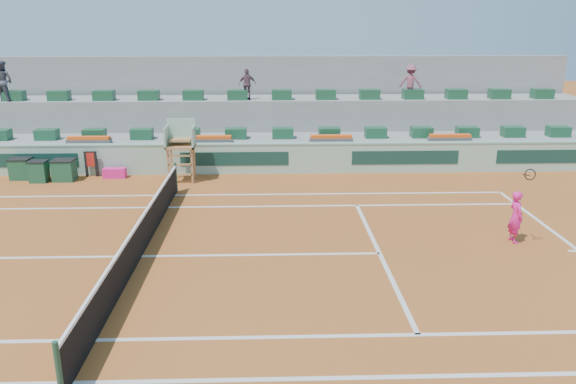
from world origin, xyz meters
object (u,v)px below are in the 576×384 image
at_px(drink_cooler_a, 64,170).
at_px(player_bag, 115,173).
at_px(tennis_player, 516,216).
at_px(umpire_chair, 181,142).

bearing_deg(drink_cooler_a, player_bag, 10.52).
bearing_deg(tennis_player, umpire_chair, 146.86).
bearing_deg(player_bag, tennis_player, -28.86).
xyz_separation_m(player_bag, tennis_player, (13.14, -7.24, 0.57)).
height_order(umpire_chair, drink_cooler_a, umpire_chair).
xyz_separation_m(player_bag, umpire_chair, (2.78, -0.48, 1.35)).
relative_size(player_bag, umpire_chair, 0.37).
xyz_separation_m(umpire_chair, drink_cooler_a, (-4.64, 0.13, -1.12)).
xyz_separation_m(umpire_chair, tennis_player, (10.36, -6.76, -0.78)).
relative_size(umpire_chair, drink_cooler_a, 2.85).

